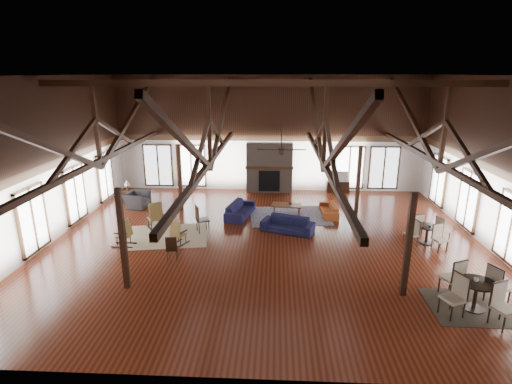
{
  "coord_description": "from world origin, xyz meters",
  "views": [
    {
      "loc": [
        0.32,
        -13.79,
        6.09
      ],
      "look_at": [
        -0.42,
        1.0,
        1.65
      ],
      "focal_mm": 28.0,
      "sensor_mm": 36.0,
      "label": 1
    }
  ],
  "objects_px": {
    "sofa_navy_front": "(288,225)",
    "armchair": "(137,200)",
    "cafe_table_far": "(427,231)",
    "tv_console": "(338,187)",
    "coffee_table": "(287,206)",
    "sofa_navy_left": "(240,210)",
    "sofa_orange": "(329,209)",
    "cafe_table_near": "(476,290)"
  },
  "relations": [
    {
      "from": "sofa_navy_front",
      "to": "armchair",
      "type": "height_order",
      "value": "armchair"
    },
    {
      "from": "cafe_table_far",
      "to": "tv_console",
      "type": "relative_size",
      "value": 1.61
    },
    {
      "from": "coffee_table",
      "to": "armchair",
      "type": "distance_m",
      "value": 7.03
    },
    {
      "from": "cafe_table_far",
      "to": "tv_console",
      "type": "xyz_separation_m",
      "value": [
        -2.32,
        6.56,
        -0.19
      ]
    },
    {
      "from": "tv_console",
      "to": "sofa_navy_front",
      "type": "bearing_deg",
      "value": -116.24
    },
    {
      "from": "sofa_navy_front",
      "to": "sofa_navy_left",
      "type": "xyz_separation_m",
      "value": [
        -2.04,
        1.69,
        0.0
      ]
    },
    {
      "from": "sofa_orange",
      "to": "armchair",
      "type": "distance_m",
      "value": 8.9
    },
    {
      "from": "cafe_table_far",
      "to": "tv_console",
      "type": "distance_m",
      "value": 6.96
    },
    {
      "from": "armchair",
      "to": "tv_console",
      "type": "bearing_deg",
      "value": -66.59
    },
    {
      "from": "cafe_table_near",
      "to": "cafe_table_far",
      "type": "height_order",
      "value": "cafe_table_near"
    },
    {
      "from": "sofa_navy_left",
      "to": "tv_console",
      "type": "xyz_separation_m",
      "value": [
        4.84,
        4.0,
        -0.02
      ]
    },
    {
      "from": "sofa_navy_left",
      "to": "sofa_orange",
      "type": "xyz_separation_m",
      "value": [
        3.93,
        0.38,
        -0.06
      ]
    },
    {
      "from": "sofa_orange",
      "to": "tv_console",
      "type": "xyz_separation_m",
      "value": [
        0.91,
        3.62,
        0.04
      ]
    },
    {
      "from": "sofa_navy_front",
      "to": "sofa_orange",
      "type": "height_order",
      "value": "sofa_navy_front"
    },
    {
      "from": "cafe_table_near",
      "to": "sofa_orange",
      "type": "bearing_deg",
      "value": 112.14
    },
    {
      "from": "sofa_navy_left",
      "to": "cafe_table_far",
      "type": "relative_size",
      "value": 1.13
    },
    {
      "from": "sofa_navy_front",
      "to": "cafe_table_near",
      "type": "distance_m",
      "value": 7.12
    },
    {
      "from": "cafe_table_near",
      "to": "cafe_table_far",
      "type": "xyz_separation_m",
      "value": [
        0.27,
        4.34,
        -0.09
      ]
    },
    {
      "from": "coffee_table",
      "to": "sofa_navy_front",
      "type": "bearing_deg",
      "value": -83.24
    },
    {
      "from": "sofa_navy_front",
      "to": "sofa_orange",
      "type": "xyz_separation_m",
      "value": [
        1.89,
        2.07,
        -0.05
      ]
    },
    {
      "from": "sofa_navy_front",
      "to": "armchair",
      "type": "bearing_deg",
      "value": 178.92
    },
    {
      "from": "sofa_orange",
      "to": "tv_console",
      "type": "bearing_deg",
      "value": 164.4
    },
    {
      "from": "armchair",
      "to": "cafe_table_near",
      "type": "bearing_deg",
      "value": -117.36
    },
    {
      "from": "sofa_navy_left",
      "to": "armchair",
      "type": "relative_size",
      "value": 1.92
    },
    {
      "from": "tv_console",
      "to": "armchair",
      "type": "bearing_deg",
      "value": -162.94
    },
    {
      "from": "armchair",
      "to": "cafe_table_far",
      "type": "distance_m",
      "value": 12.62
    },
    {
      "from": "sofa_navy_front",
      "to": "tv_console",
      "type": "height_order",
      "value": "sofa_navy_front"
    },
    {
      "from": "coffee_table",
      "to": "tv_console",
      "type": "bearing_deg",
      "value": 60.31
    },
    {
      "from": "tv_console",
      "to": "sofa_navy_left",
      "type": "bearing_deg",
      "value": -140.45
    },
    {
      "from": "coffee_table",
      "to": "tv_console",
      "type": "xyz_separation_m",
      "value": [
        2.8,
        3.77,
        -0.15
      ]
    },
    {
      "from": "sofa_orange",
      "to": "tv_console",
      "type": "relative_size",
      "value": 1.47
    },
    {
      "from": "cafe_table_near",
      "to": "cafe_table_far",
      "type": "relative_size",
      "value": 1.17
    },
    {
      "from": "armchair",
      "to": "sofa_navy_left",
      "type": "bearing_deg",
      "value": -95.04
    },
    {
      "from": "cafe_table_near",
      "to": "tv_console",
      "type": "height_order",
      "value": "cafe_table_near"
    },
    {
      "from": "cafe_table_near",
      "to": "tv_console",
      "type": "bearing_deg",
      "value": 100.63
    },
    {
      "from": "sofa_navy_front",
      "to": "cafe_table_far",
      "type": "xyz_separation_m",
      "value": [
        5.13,
        -0.86,
        0.17
      ]
    },
    {
      "from": "sofa_navy_left",
      "to": "cafe_table_far",
      "type": "xyz_separation_m",
      "value": [
        7.16,
        -2.56,
        0.17
      ]
    },
    {
      "from": "armchair",
      "to": "coffee_table",
      "type": "bearing_deg",
      "value": -89.88
    },
    {
      "from": "sofa_orange",
      "to": "coffee_table",
      "type": "height_order",
      "value": "coffee_table"
    },
    {
      "from": "coffee_table",
      "to": "cafe_table_far",
      "type": "height_order",
      "value": "cafe_table_far"
    },
    {
      "from": "sofa_navy_front",
      "to": "armchair",
      "type": "xyz_separation_m",
      "value": [
        -6.98,
        2.69,
        0.05
      ]
    },
    {
      "from": "sofa_orange",
      "to": "sofa_navy_left",
      "type": "bearing_deg",
      "value": -85.94
    }
  ]
}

